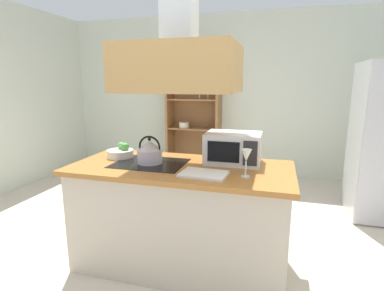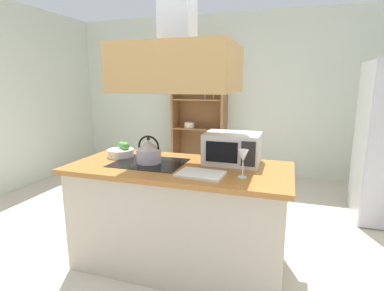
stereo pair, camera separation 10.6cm
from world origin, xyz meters
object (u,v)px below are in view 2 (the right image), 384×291
at_px(dish_cabinet, 200,123).
at_px(cutting_board, 201,174).
at_px(wine_glass_on_counter, 243,157).
at_px(fruit_bowl, 121,152).
at_px(kettle, 149,152).
at_px(microwave, 232,148).

bearing_deg(dish_cabinet, cutting_board, -73.34).
relative_size(wine_glass_on_counter, fruit_bowl, 0.85).
relative_size(cutting_board, wine_glass_on_counter, 1.65).
xyz_separation_m(dish_cabinet, wine_glass_on_counter, (1.19, -2.91, 0.16)).
relative_size(kettle, wine_glass_on_counter, 1.14).
distance_m(dish_cabinet, kettle, 2.78).
relative_size(dish_cabinet, wine_glass_on_counter, 9.63).
bearing_deg(microwave, cutting_board, -111.00).
distance_m(dish_cabinet, wine_glass_on_counter, 3.14).
height_order(dish_cabinet, wine_glass_on_counter, dish_cabinet).
relative_size(microwave, wine_glass_on_counter, 2.23).
xyz_separation_m(kettle, cutting_board, (0.52, -0.20, -0.09)).
relative_size(dish_cabinet, cutting_board, 5.84).
bearing_deg(kettle, wine_glass_on_counter, -10.75).
xyz_separation_m(dish_cabinet, fruit_bowl, (0.02, -2.63, 0.06)).
bearing_deg(cutting_board, microwave, 69.00).
bearing_deg(kettle, cutting_board, -20.87).
bearing_deg(wine_glass_on_counter, fruit_bowl, 166.58).
distance_m(kettle, microwave, 0.71).
bearing_deg(microwave, wine_glass_on_counter, -68.49).
bearing_deg(kettle, microwave, 17.47).
xyz_separation_m(cutting_board, wine_glass_on_counter, (0.30, 0.04, 0.14)).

